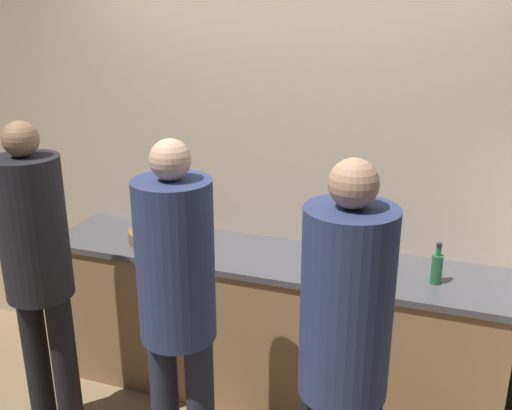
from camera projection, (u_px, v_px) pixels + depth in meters
name	position (u px, v px, depth m)	size (l,w,h in m)	color
wall_back	(284.00, 171.00, 3.27)	(5.20, 0.06, 2.60)	#C6B293
counter	(267.00, 325.00, 3.30)	(2.56, 0.59, 0.90)	#9E754C
person_left	(37.00, 261.00, 2.82)	(0.33, 0.33, 1.70)	black
person_center	(177.00, 297.00, 2.46)	(0.33, 0.33, 1.70)	#232838
person_right	(344.00, 346.00, 2.08)	(0.33, 0.33, 1.72)	black
fruit_bowl	(158.00, 235.00, 3.32)	(0.33, 0.33, 0.11)	brown
utensil_crock	(359.00, 250.00, 3.01)	(0.11, 0.11, 0.31)	#3D424C
bottle_green	(437.00, 268.00, 2.79)	(0.05, 0.05, 0.21)	#236033
cup_red	(385.00, 258.00, 2.99)	(0.08, 0.08, 0.09)	#A33D33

